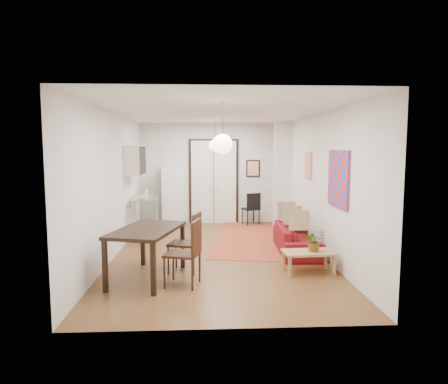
{
  "coord_description": "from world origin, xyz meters",
  "views": [
    {
      "loc": [
        -0.29,
        -8.12,
        2.18
      ],
      "look_at": [
        0.14,
        0.36,
        1.25
      ],
      "focal_mm": 32.0,
      "sensor_mm": 36.0,
      "label": 1
    }
  ],
  "objects_px": {
    "sofa": "(297,239)",
    "coffee_table": "(308,254)",
    "dining_chair_near": "(185,236)",
    "dining_table": "(147,234)",
    "fridge": "(172,196)",
    "dining_chair_far": "(182,246)",
    "black_side_chair": "(250,205)",
    "kitchen_counter": "(145,210)"
  },
  "relations": [
    {
      "from": "coffee_table",
      "to": "kitchen_counter",
      "type": "relative_size",
      "value": 0.68
    },
    {
      "from": "coffee_table",
      "to": "dining_chair_far",
      "type": "height_order",
      "value": "dining_chair_far"
    },
    {
      "from": "fridge",
      "to": "dining_chair_far",
      "type": "xyz_separation_m",
      "value": [
        0.56,
        -4.94,
        -0.21
      ]
    },
    {
      "from": "dining_table",
      "to": "dining_chair_near",
      "type": "distance_m",
      "value": 0.77
    },
    {
      "from": "coffee_table",
      "to": "kitchen_counter",
      "type": "distance_m",
      "value": 4.58
    },
    {
      "from": "dining_table",
      "to": "black_side_chair",
      "type": "bearing_deg",
      "value": 64.41
    },
    {
      "from": "black_side_chair",
      "to": "coffee_table",
      "type": "bearing_deg",
      "value": 76.92
    },
    {
      "from": "dining_table",
      "to": "dining_chair_far",
      "type": "distance_m",
      "value": 0.66
    },
    {
      "from": "dining_table",
      "to": "dining_chair_near",
      "type": "height_order",
      "value": "dining_chair_near"
    },
    {
      "from": "fridge",
      "to": "dining_table",
      "type": "distance_m",
      "value": 4.7
    },
    {
      "from": "fridge",
      "to": "dining_table",
      "type": "bearing_deg",
      "value": -98.54
    },
    {
      "from": "dining_chair_far",
      "to": "black_side_chair",
      "type": "bearing_deg",
      "value": 175.9
    },
    {
      "from": "dining_table",
      "to": "sofa",
      "type": "bearing_deg",
      "value": 28.8
    },
    {
      "from": "dining_chair_far",
      "to": "black_side_chair",
      "type": "height_order",
      "value": "dining_chair_far"
    },
    {
      "from": "dining_chair_near",
      "to": "dining_table",
      "type": "bearing_deg",
      "value": -38.09
    },
    {
      "from": "fridge",
      "to": "dining_chair_near",
      "type": "xyz_separation_m",
      "value": [
        0.56,
        -4.24,
        -0.21
      ]
    },
    {
      "from": "coffee_table",
      "to": "black_side_chair",
      "type": "relative_size",
      "value": 0.99
    },
    {
      "from": "sofa",
      "to": "dining_chair_far",
      "type": "height_order",
      "value": "dining_chair_far"
    },
    {
      "from": "sofa",
      "to": "dining_chair_far",
      "type": "distance_m",
      "value": 2.96
    },
    {
      "from": "sofa",
      "to": "dining_chair_near",
      "type": "xyz_separation_m",
      "value": [
        -2.3,
        -1.14,
        0.34
      ]
    },
    {
      "from": "fridge",
      "to": "dining_table",
      "type": "height_order",
      "value": "fridge"
    },
    {
      "from": "kitchen_counter",
      "to": "dining_table",
      "type": "height_order",
      "value": "kitchen_counter"
    },
    {
      "from": "dining_chair_near",
      "to": "sofa",
      "type": "bearing_deg",
      "value": 130.77
    },
    {
      "from": "dining_chair_near",
      "to": "coffee_table",
      "type": "bearing_deg",
      "value": 96.64
    },
    {
      "from": "dining_chair_near",
      "to": "dining_chair_far",
      "type": "xyz_separation_m",
      "value": [
        0.0,
        -0.7,
        0.0
      ]
    },
    {
      "from": "coffee_table",
      "to": "dining_table",
      "type": "distance_m",
      "value": 2.81
    },
    {
      "from": "kitchen_counter",
      "to": "sofa",
      "type": "bearing_deg",
      "value": -35.08
    },
    {
      "from": "sofa",
      "to": "dining_chair_far",
      "type": "xyz_separation_m",
      "value": [
        -2.3,
        -1.84,
        0.34
      ]
    },
    {
      "from": "coffee_table",
      "to": "kitchen_counter",
      "type": "height_order",
      "value": "kitchen_counter"
    },
    {
      "from": "dining_table",
      "to": "black_side_chair",
      "type": "relative_size",
      "value": 1.87
    },
    {
      "from": "sofa",
      "to": "coffee_table",
      "type": "bearing_deg",
      "value": 177.93
    },
    {
      "from": "fridge",
      "to": "coffee_table",
      "type": "bearing_deg",
      "value": -67.0
    },
    {
      "from": "kitchen_counter",
      "to": "dining_chair_near",
      "type": "bearing_deg",
      "value": -76.91
    },
    {
      "from": "dining_table",
      "to": "dining_chair_far",
      "type": "height_order",
      "value": "dining_chair_far"
    },
    {
      "from": "coffee_table",
      "to": "black_side_chair",
      "type": "xyz_separation_m",
      "value": [
        -0.48,
        4.63,
        0.2
      ]
    },
    {
      "from": "dining_chair_near",
      "to": "black_side_chair",
      "type": "bearing_deg",
      "value": 173.15
    },
    {
      "from": "dining_table",
      "to": "dining_chair_far",
      "type": "bearing_deg",
      "value": -21.89
    },
    {
      "from": "sofa",
      "to": "fridge",
      "type": "height_order",
      "value": "fridge"
    },
    {
      "from": "sofa",
      "to": "coffee_table",
      "type": "height_order",
      "value": "sofa"
    },
    {
      "from": "sofa",
      "to": "coffee_table",
      "type": "distance_m",
      "value": 1.44
    },
    {
      "from": "dining_table",
      "to": "black_side_chair",
      "type": "distance_m",
      "value": 5.31
    },
    {
      "from": "coffee_table",
      "to": "fridge",
      "type": "relative_size",
      "value": 0.55
    }
  ]
}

